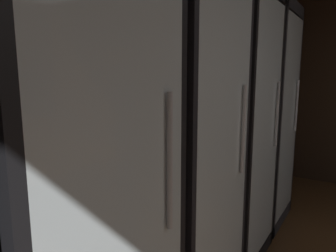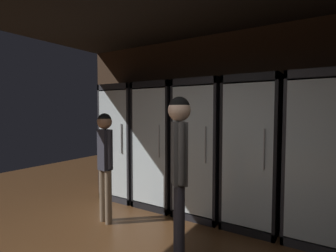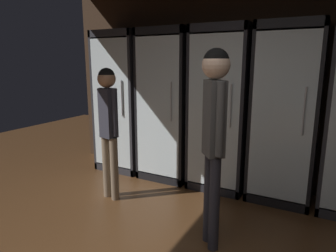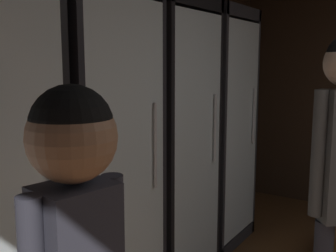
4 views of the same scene
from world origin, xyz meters
name	(u,v)px [view 3 (image 3 of 4)]	position (x,y,z in m)	size (l,w,h in m)	color
wall_back	(266,81)	(0.00, 3.03, 1.40)	(6.00, 0.06, 2.80)	#382619
cooler_far_left	(124,104)	(-2.02, 2.74, 1.01)	(0.72, 0.59, 2.08)	#2B2B30
cooler_left	(169,107)	(-1.25, 2.74, 1.01)	(0.72, 0.59, 2.08)	black
cooler_center	(222,111)	(-0.48, 2.74, 1.02)	(0.72, 0.59, 2.08)	black
cooler_right	(285,116)	(0.30, 2.74, 1.02)	(0.72, 0.59, 2.08)	black
shopper_near	(108,118)	(-1.52, 1.75, 1.00)	(0.27, 0.21, 1.57)	#72604C
shopper_far	(214,121)	(-0.10, 1.41, 1.16)	(0.24, 0.26, 1.75)	#2D2D38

